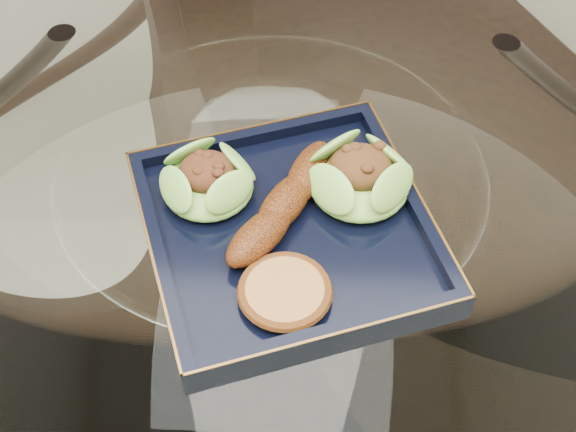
{
  "coord_description": "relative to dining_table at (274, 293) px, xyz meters",
  "views": [
    {
      "loc": [
        0.04,
        -0.54,
        1.4
      ],
      "look_at": [
        0.02,
        -0.05,
        0.8
      ],
      "focal_mm": 50.0,
      "sensor_mm": 36.0,
      "label": 1
    }
  ],
  "objects": [
    {
      "name": "dining_chair",
      "position": [
        0.04,
        0.48,
        -0.07
      ],
      "size": [
        0.53,
        0.53,
        0.95
      ],
      "rotation": [
        0.0,
        0.0,
        0.36
      ],
      "color": "black",
      "rests_on": "ground"
    },
    {
      "name": "crumb_patty",
      "position": [
        0.02,
        -0.13,
        0.19
      ],
      "size": [
        0.09,
        0.09,
        0.01
      ],
      "primitive_type": "cylinder",
      "rotation": [
        0.0,
        0.0,
        0.25
      ],
      "color": "#AB7539",
      "rests_on": "navy_plate"
    },
    {
      "name": "lettuce_wrap_left",
      "position": [
        -0.06,
        -0.0,
        0.2
      ],
      "size": [
        0.11,
        0.11,
        0.03
      ],
      "primitive_type": "ellipsoid",
      "rotation": [
        0.0,
        0.0,
        0.26
      ],
      "color": "#50942A",
      "rests_on": "navy_plate"
    },
    {
      "name": "lettuce_wrap_right",
      "position": [
        0.09,
        0.0,
        0.2
      ],
      "size": [
        0.13,
        0.13,
        0.04
      ],
      "primitive_type": "ellipsoid",
      "rotation": [
        0.0,
        0.0,
        0.36
      ],
      "color": "#61A931",
      "rests_on": "navy_plate"
    },
    {
      "name": "roasted_plantain",
      "position": [
        0.01,
        -0.03,
        0.2
      ],
      "size": [
        0.12,
        0.17,
        0.03
      ],
      "primitive_type": "ellipsoid",
      "rotation": [
        0.0,
        0.0,
        1.07
      ],
      "color": "#652B0A",
      "rests_on": "navy_plate"
    },
    {
      "name": "navy_plate",
      "position": [
        0.02,
        -0.05,
        0.17
      ],
      "size": [
        0.34,
        0.34,
        0.02
      ],
      "primitive_type": "cube",
      "rotation": [
        0.0,
        0.0,
        0.33
      ],
      "color": "black",
      "rests_on": "dining_table"
    },
    {
      "name": "dining_table",
      "position": [
        0.0,
        0.0,
        0.0
      ],
      "size": [
        1.13,
        1.13,
        0.77
      ],
      "color": "white",
      "rests_on": "ground"
    }
  ]
}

